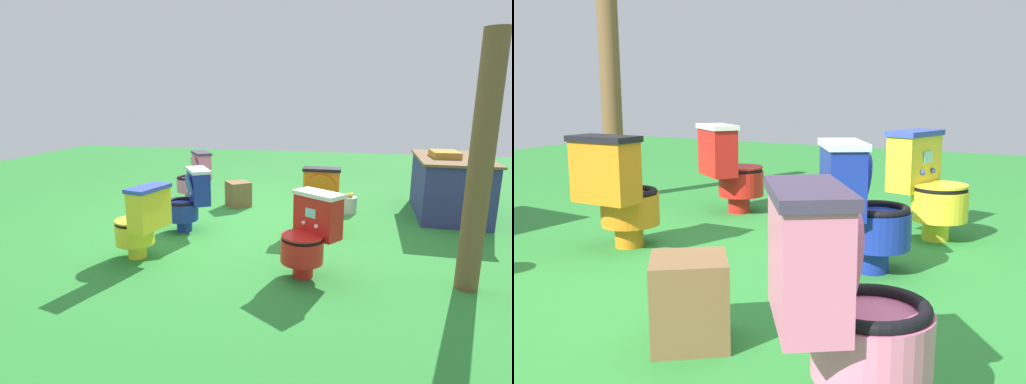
# 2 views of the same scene
# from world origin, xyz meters

# --- Properties ---
(ground) EXTENTS (14.00, 14.00, 0.00)m
(ground) POSITION_xyz_m (0.00, 0.00, 0.00)
(ground) COLOR #2D8433
(toilet_blue) EXTENTS (0.60, 0.63, 0.73)m
(toilet_blue) POSITION_xyz_m (0.40, -0.50, 0.37)
(toilet_blue) COLOR #192D9E
(toilet_blue) RESTS_ON ground
(toilet_pink) EXTENTS (0.61, 0.63, 0.73)m
(toilet_pink) POSITION_xyz_m (-0.98, -0.97, 0.37)
(toilet_pink) COLOR pink
(toilet_pink) RESTS_ON ground
(toilet_red) EXTENTS (0.63, 0.61, 0.73)m
(toilet_red) POSITION_xyz_m (1.32, 0.96, 0.37)
(toilet_red) COLOR red
(toilet_red) RESTS_ON ground
(toilet_yellow) EXTENTS (0.51, 0.57, 0.73)m
(toilet_yellow) POSITION_xyz_m (1.32, -0.63, 0.37)
(toilet_yellow) COLOR yellow
(toilet_yellow) RESTS_ON ground
(toilet_orange) EXTENTS (0.50, 0.44, 0.73)m
(toilet_orange) POSITION_xyz_m (0.08, 0.97, 0.37)
(toilet_orange) COLOR orange
(toilet_orange) RESTS_ON ground
(vendor_table) EXTENTS (1.49, 0.91, 0.85)m
(vendor_table) POSITION_xyz_m (-0.98, 2.57, 0.39)
(vendor_table) COLOR navy
(vendor_table) RESTS_ON ground
(wooden_post) EXTENTS (0.18, 0.18, 2.02)m
(wooden_post) POSITION_xyz_m (1.32, 2.25, 1.01)
(wooden_post) COLOR brown
(wooden_post) RESTS_ON ground
(small_crate) EXTENTS (0.42, 0.42, 0.35)m
(small_crate) POSITION_xyz_m (-0.79, -0.25, 0.18)
(small_crate) COLOR brown
(small_crate) RESTS_ON ground
(lemon_bucket) EXTENTS (0.22, 0.22, 0.28)m
(lemon_bucket) POSITION_xyz_m (-0.76, 1.29, 0.12)
(lemon_bucket) COLOR #B7B7BF
(lemon_bucket) RESTS_ON ground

